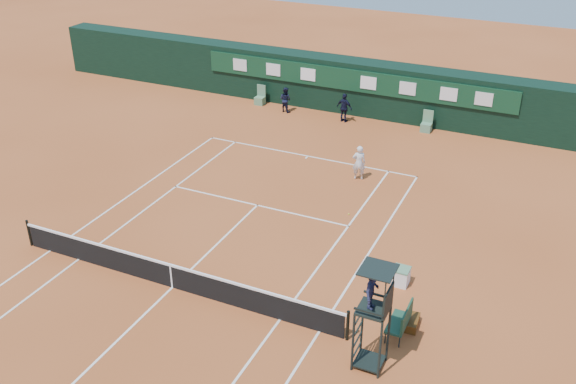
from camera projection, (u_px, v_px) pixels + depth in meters
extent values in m
plane|color=#B6592A|center=(173.00, 287.00, 22.13)|extent=(90.00, 90.00, 0.00)
cube|color=silver|center=(308.00, 156.00, 31.66)|extent=(11.05, 0.08, 0.01)
cube|color=white|center=(319.00, 331.00, 20.10)|extent=(0.08, 23.85, 0.01)
cube|color=white|center=(50.00, 251.00, 24.16)|extent=(0.08, 23.85, 0.01)
cube|color=white|center=(280.00, 319.00, 20.61)|extent=(0.08, 23.85, 0.01)
cube|color=silver|center=(79.00, 259.00, 23.65)|extent=(0.08, 23.85, 0.01)
cube|color=white|center=(257.00, 205.00, 27.26)|extent=(8.31, 0.08, 0.01)
cube|color=white|center=(173.00, 287.00, 22.13)|extent=(0.08, 12.88, 0.01)
cube|color=silver|center=(307.00, 157.00, 31.54)|extent=(0.08, 0.30, 0.01)
cube|color=black|center=(172.00, 277.00, 21.92)|extent=(12.60, 0.04, 0.90)
cube|color=white|center=(170.00, 265.00, 21.70)|extent=(12.80, 0.06, 0.08)
cube|color=white|center=(171.00, 276.00, 21.92)|extent=(0.06, 0.05, 0.92)
cylinder|color=black|center=(348.00, 326.00, 19.51)|extent=(0.10, 0.10, 1.10)
cylinder|color=black|center=(29.00, 233.00, 24.24)|extent=(0.10, 0.10, 1.10)
cube|color=black|center=(356.00, 86.00, 36.46)|extent=(40.00, 1.50, 3.00)
cube|color=#0F3820|center=(352.00, 80.00, 35.53)|extent=(18.00, 0.10, 1.20)
cube|color=silver|center=(240.00, 65.00, 38.06)|extent=(0.90, 0.04, 0.70)
cube|color=white|center=(273.00, 70.00, 37.25)|extent=(0.90, 0.04, 0.70)
cube|color=white|center=(308.00, 75.00, 36.43)|extent=(0.90, 0.04, 0.70)
cube|color=white|center=(368.00, 83.00, 35.10)|extent=(0.90, 0.04, 0.70)
cube|color=silver|center=(408.00, 88.00, 34.29)|extent=(0.90, 0.04, 0.70)
cube|color=white|center=(449.00, 94.00, 33.47)|extent=(0.90, 0.04, 0.70)
cube|color=silver|center=(484.00, 99.00, 32.81)|extent=(0.90, 0.04, 0.70)
cube|color=#59885F|center=(260.00, 101.00, 38.05)|extent=(0.55, 0.50, 0.46)
cube|color=#527E5F|center=(261.00, 90.00, 37.96)|extent=(0.55, 0.06, 0.70)
cube|color=#578564|center=(426.00, 128.00, 34.35)|extent=(0.55, 0.50, 0.46)
cube|color=#588760|center=(428.00, 116.00, 34.26)|extent=(0.55, 0.06, 0.70)
cylinder|color=black|center=(353.00, 343.00, 18.15)|extent=(0.07, 0.07, 2.00)
cylinder|color=black|center=(362.00, 326.00, 18.79)|extent=(0.07, 0.07, 2.00)
cylinder|color=black|center=(380.00, 351.00, 17.86)|extent=(0.07, 0.07, 2.00)
cylinder|color=black|center=(388.00, 334.00, 18.50)|extent=(0.07, 0.07, 2.00)
cube|color=black|center=(373.00, 309.00, 17.84)|extent=(0.85, 0.85, 0.08)
cube|color=black|center=(388.00, 301.00, 17.50)|extent=(0.06, 0.85, 0.80)
cube|color=black|center=(369.00, 312.00, 17.40)|extent=(0.85, 0.05, 0.06)
cube|color=black|center=(378.00, 295.00, 18.07)|extent=(0.85, 0.05, 0.06)
cylinder|color=black|center=(385.00, 296.00, 16.96)|extent=(0.04, 0.04, 1.00)
cylinder|color=black|center=(393.00, 280.00, 17.60)|extent=(0.04, 0.04, 1.00)
cube|color=black|center=(378.00, 270.00, 17.18)|extent=(0.95, 0.95, 0.04)
cube|color=black|center=(369.00, 361.00, 18.72)|extent=(0.80, 0.80, 0.05)
cube|color=black|center=(356.00, 350.00, 18.75)|extent=(0.04, 0.80, 0.04)
cube|color=black|center=(357.00, 340.00, 18.57)|extent=(0.04, 0.80, 0.04)
cube|color=black|center=(358.00, 329.00, 18.38)|extent=(0.04, 0.80, 0.04)
cube|color=black|center=(359.00, 318.00, 18.19)|extent=(0.04, 0.80, 0.04)
imported|color=#191B33|center=(373.00, 289.00, 17.54)|extent=(0.47, 0.82, 1.28)
cube|color=#19402D|center=(398.00, 323.00, 19.77)|extent=(0.55, 1.20, 0.08)
cube|color=#183D27|center=(407.00, 316.00, 19.52)|extent=(0.06, 1.20, 0.60)
cylinder|color=black|center=(385.00, 338.00, 19.53)|extent=(0.04, 0.04, 0.41)
cylinder|color=black|center=(399.00, 342.00, 19.37)|extent=(0.04, 0.04, 0.41)
cylinder|color=black|center=(396.00, 317.00, 20.41)|extent=(0.04, 0.04, 0.41)
cylinder|color=black|center=(409.00, 321.00, 20.25)|extent=(0.04, 0.04, 0.41)
cube|color=black|center=(412.00, 323.00, 20.24)|extent=(0.42, 0.84, 0.30)
cube|color=white|center=(401.00, 277.00, 22.17)|extent=(0.55, 0.55, 0.60)
cube|color=#588661|center=(402.00, 269.00, 22.02)|extent=(0.57, 0.57, 0.05)
sphere|color=gold|center=(349.00, 214.00, 26.53)|extent=(0.07, 0.07, 0.07)
imported|color=silver|center=(359.00, 163.00, 29.08)|extent=(0.70, 0.58, 1.65)
imported|color=black|center=(285.00, 100.00, 36.77)|extent=(0.81, 0.69, 1.45)
imported|color=black|center=(344.00, 108.00, 35.33)|extent=(1.01, 0.58, 1.62)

